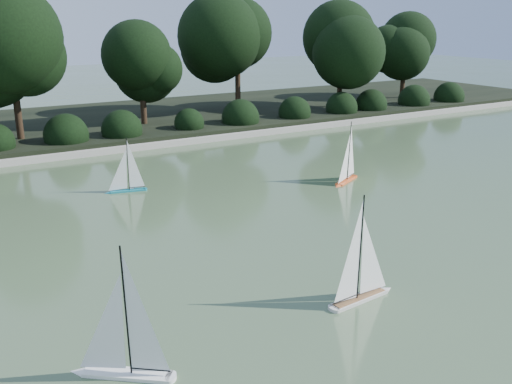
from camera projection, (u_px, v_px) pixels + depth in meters
ground at (328, 254)px, 9.43m from camera, size 80.00×80.00×0.00m
pond_coping at (141, 146)px, 16.80m from camera, size 40.00×0.35×0.18m
far_bank at (102, 123)px, 20.06m from camera, size 40.00×8.00×0.30m
tree_line at (147, 52)px, 18.64m from camera, size 26.31×3.93×4.39m
shrub_hedge at (130, 129)px, 17.43m from camera, size 29.10×1.10×1.10m
sailboat_white_a at (118, 355)px, 6.18m from camera, size 1.05×0.88×1.67m
sailboat_white_b at (365, 282)px, 7.88m from camera, size 1.21×0.30×1.65m
sailboat_orange at (345, 172)px, 13.44m from camera, size 1.05×0.65×1.53m
sailboat_teal at (124, 183)px, 12.72m from camera, size 0.96×0.34×1.31m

